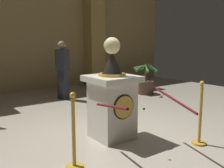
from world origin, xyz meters
TOP-DOWN VIEW (x-y plane):
  - ground_plane at (0.00, 0.00)m, footprint 12.08×12.08m
  - back_wall at (0.00, 5.13)m, footprint 12.08×0.16m
  - pedestal_clock at (-0.26, -0.20)m, footprint 0.79×0.79m
  - stanchion_near at (-1.33, -0.80)m, footprint 0.24×0.24m
  - stanchion_far at (0.71, -1.28)m, footprint 0.24×0.24m
  - velvet_rope at (-0.31, -1.04)m, footprint 1.30×1.28m
  - column_right at (2.55, 4.78)m, footprint 0.73×0.73m
  - potted_palm_right at (2.84, 2.25)m, footprint 0.79×0.70m
  - bystander_guest at (0.40, 3.08)m, footprint 0.33×0.41m

SIDE VIEW (x-z plane):
  - ground_plane at x=0.00m, z-range 0.00..0.00m
  - potted_palm_right at x=2.84m, z-range -0.20..0.83m
  - stanchion_near at x=-1.33m, z-range -0.15..0.87m
  - stanchion_far at x=0.71m, z-range -0.16..0.89m
  - pedestal_clock at x=-0.26m, z-range -0.19..1.55m
  - velvet_rope at x=-0.31m, z-range 0.68..0.90m
  - bystander_guest at x=0.40m, z-range 0.05..1.71m
  - column_right at x=2.55m, z-range -0.01..3.97m
  - back_wall at x=0.00m, z-range 0.00..4.15m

